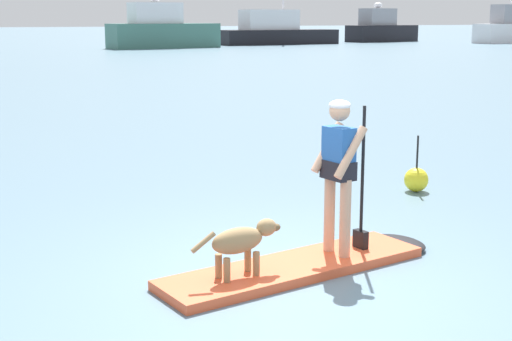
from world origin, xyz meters
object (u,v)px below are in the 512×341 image
(dog, at_px, (242,241))
(moored_boat_starboard, at_px, (275,31))
(paddleboard, at_px, (311,264))
(moored_boat_far_starboard, at_px, (381,29))
(moored_boat_far_port, at_px, (162,31))
(person_paddler, at_px, (340,166))
(marker_buoy, at_px, (416,179))

(dog, relative_size, moored_boat_starboard, 0.08)
(paddleboard, xyz_separation_m, moored_boat_far_starboard, (41.06, 62.14, 1.30))
(paddleboard, height_order, dog, dog)
(paddleboard, height_order, moored_boat_far_starboard, moored_boat_far_starboard)
(dog, xyz_separation_m, moored_boat_far_port, (15.43, 55.63, 1.03))
(person_paddler, xyz_separation_m, moored_boat_far_starboard, (40.70, 62.07, 0.27))
(dog, height_order, moored_boat_far_port, moored_boat_far_port)
(moored_boat_far_port, bearing_deg, moored_boat_far_starboard, 14.14)
(paddleboard, xyz_separation_m, moored_boat_starboard, (27.22, 59.65, 1.20))
(moored_boat_far_port, bearing_deg, paddleboard, -104.71)
(person_paddler, distance_m, moored_boat_far_starboard, 74.22)
(person_paddler, bearing_deg, moored_boat_far_starboard, 56.75)
(paddleboard, relative_size, moored_boat_starboard, 0.28)
(dog, distance_m, marker_buoy, 4.78)
(moored_boat_starboard, distance_m, moored_boat_far_starboard, 14.07)
(moored_boat_starboard, bearing_deg, moored_boat_far_starboard, 10.22)
(paddleboard, distance_m, moored_boat_far_starboard, 74.49)
(dog, height_order, marker_buoy, marker_buoy)
(paddleboard, xyz_separation_m, moored_boat_far_port, (14.57, 55.47, 1.44))
(dog, xyz_separation_m, marker_buoy, (3.98, 2.64, -0.27))
(paddleboard, relative_size, dog, 3.25)
(moored_boat_far_port, height_order, moored_boat_far_starboard, moored_boat_far_port)
(paddleboard, relative_size, person_paddler, 2.00)
(person_paddler, relative_size, moored_boat_starboard, 0.14)
(dog, xyz_separation_m, moored_boat_far_starboard, (41.92, 62.31, 0.89))
(person_paddler, height_order, marker_buoy, person_paddler)
(person_paddler, height_order, moored_boat_starboard, moored_boat_starboard)
(paddleboard, relative_size, moored_boat_far_starboard, 0.40)
(paddleboard, relative_size, moored_boat_far_port, 0.34)
(dog, bearing_deg, moored_boat_far_port, 74.50)
(moored_boat_far_port, bearing_deg, dog, -105.50)
(person_paddler, xyz_separation_m, marker_buoy, (2.75, 2.41, -0.89))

